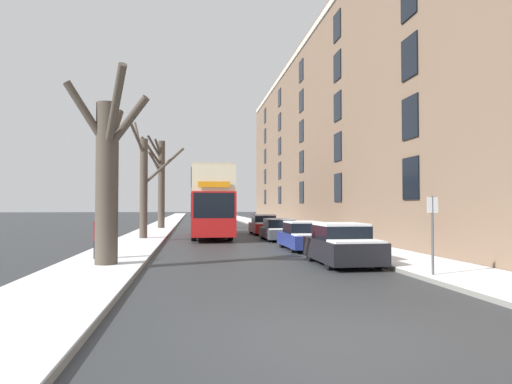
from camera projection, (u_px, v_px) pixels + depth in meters
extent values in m
plane|color=#303335|center=(344.00, 338.00, 7.10)|extent=(320.00, 320.00, 0.00)
cube|color=gray|center=(168.00, 222.00, 58.81)|extent=(2.87, 130.00, 0.13)
cube|color=white|center=(168.00, 221.00, 58.81)|extent=(2.84, 130.00, 0.03)
cube|color=gray|center=(251.00, 221.00, 60.31)|extent=(2.87, 130.00, 0.13)
cube|color=white|center=(251.00, 221.00, 60.31)|extent=(2.84, 130.00, 0.03)
cube|color=#7A604C|center=(353.00, 136.00, 39.16)|extent=(9.00, 54.96, 16.15)
cube|color=black|center=(411.00, 178.00, 19.22)|extent=(0.08, 1.40, 1.80)
cube|color=black|center=(338.00, 188.00, 28.80)|extent=(0.08, 1.40, 1.80)
cube|color=black|center=(302.00, 192.00, 38.37)|extent=(0.08, 1.40, 1.80)
cube|color=black|center=(280.00, 195.00, 47.95)|extent=(0.08, 1.40, 1.80)
cube|color=black|center=(265.00, 197.00, 57.52)|extent=(0.08, 1.40, 1.80)
cube|color=black|center=(410.00, 117.00, 19.30)|extent=(0.08, 1.40, 1.80)
cube|color=black|center=(338.00, 147.00, 28.88)|extent=(0.08, 1.40, 1.80)
cube|color=black|center=(301.00, 162.00, 38.45)|extent=(0.08, 1.40, 1.80)
cube|color=black|center=(280.00, 171.00, 48.03)|extent=(0.08, 1.40, 1.80)
cube|color=black|center=(265.00, 177.00, 57.60)|extent=(0.08, 1.40, 1.80)
cube|color=black|center=(409.00, 57.00, 19.39)|extent=(0.08, 1.40, 1.80)
cube|color=black|center=(338.00, 106.00, 28.96)|extent=(0.08, 1.40, 1.80)
cube|color=black|center=(301.00, 131.00, 38.53)|extent=(0.08, 1.40, 1.80)
cube|color=black|center=(280.00, 146.00, 48.11)|extent=(0.08, 1.40, 1.80)
cube|color=black|center=(265.00, 156.00, 57.68)|extent=(0.08, 1.40, 1.80)
cube|color=black|center=(337.00, 66.00, 29.04)|extent=(0.08, 1.40, 1.80)
cube|color=black|center=(301.00, 101.00, 38.62)|extent=(0.08, 1.40, 1.80)
cube|color=black|center=(280.00, 122.00, 48.19)|extent=(0.08, 1.40, 1.80)
cube|color=black|center=(265.00, 136.00, 57.77)|extent=(0.08, 1.40, 1.80)
cube|color=black|center=(337.00, 26.00, 29.12)|extent=(0.08, 1.40, 1.80)
cube|color=black|center=(301.00, 71.00, 38.70)|extent=(0.08, 1.40, 1.80)
cube|color=black|center=(280.00, 98.00, 48.27)|extent=(0.08, 1.40, 1.80)
cube|color=black|center=(265.00, 116.00, 57.85)|extent=(0.08, 1.40, 1.80)
cube|color=beige|center=(301.00, 47.00, 38.76)|extent=(0.12, 53.86, 0.44)
cylinder|color=#4C4238|center=(107.00, 186.00, 14.95)|extent=(0.72, 0.72, 5.46)
cylinder|color=#4C4238|center=(114.00, 131.00, 15.37)|extent=(0.60, 1.01, 1.58)
cylinder|color=#4C4238|center=(126.00, 124.00, 14.72)|extent=(1.60, 1.08, 1.76)
cylinder|color=#4C4238|center=(87.00, 115.00, 14.72)|extent=(1.48, 0.75, 2.13)
cylinder|color=#4C4238|center=(115.00, 110.00, 14.13)|extent=(1.06, 2.18, 2.47)
cylinder|color=#4C4238|center=(144.00, 190.00, 27.25)|extent=(0.46, 0.46, 6.10)
cylinder|color=#4C4238|center=(137.00, 138.00, 26.54)|extent=(0.86, 1.71, 1.86)
cylinder|color=#4C4238|center=(139.00, 142.00, 28.26)|extent=(0.98, 2.15, 2.81)
cylinder|color=#4C4238|center=(164.00, 166.00, 27.31)|extent=(2.48, 0.46, 2.29)
cylinder|color=#4C4238|center=(161.00, 185.00, 40.01)|extent=(0.59, 0.59, 7.80)
cylinder|color=#4C4238|center=(155.00, 148.00, 39.61)|extent=(1.37, 1.13, 2.13)
cylinder|color=#4C4238|center=(155.00, 163.00, 39.09)|extent=(1.16, 2.06, 1.78)
cylinder|color=#4C4238|center=(152.00, 152.00, 39.20)|extent=(1.80, 1.86, 2.49)
cylinder|color=#4C4238|center=(156.00, 165.00, 40.35)|extent=(1.25, 0.97, 2.13)
cylinder|color=#4C4238|center=(158.00, 148.00, 39.69)|extent=(0.78, 1.05, 1.64)
cube|color=red|center=(210.00, 213.00, 30.51)|extent=(2.49, 11.27, 2.54)
cube|color=beige|center=(210.00, 183.00, 30.57)|extent=(2.44, 11.05, 1.48)
cube|color=beige|center=(210.00, 171.00, 30.59)|extent=(2.44, 11.05, 0.12)
cube|color=black|center=(210.00, 206.00, 30.52)|extent=(2.52, 9.92, 1.32)
cube|color=black|center=(210.00, 182.00, 30.57)|extent=(2.52, 9.92, 1.12)
cube|color=black|center=(214.00, 205.00, 24.96)|extent=(2.24, 0.06, 1.39)
cube|color=orange|center=(214.00, 184.00, 24.99)|extent=(1.74, 0.05, 0.32)
cylinder|color=black|center=(194.00, 232.00, 26.98)|extent=(0.30, 1.11, 1.11)
cylinder|color=black|center=(230.00, 231.00, 27.27)|extent=(0.30, 1.11, 1.11)
cylinder|color=black|center=(194.00, 227.00, 33.45)|extent=(0.30, 1.11, 1.11)
cylinder|color=black|center=(223.00, 227.00, 33.75)|extent=(0.30, 1.11, 1.11)
cube|color=black|center=(342.00, 250.00, 15.96)|extent=(1.86, 3.91, 0.72)
cube|color=black|center=(341.00, 232.00, 16.14)|extent=(1.60, 1.95, 0.48)
cube|color=white|center=(341.00, 224.00, 16.15)|extent=(1.56, 1.86, 0.09)
cube|color=white|center=(356.00, 241.00, 14.60)|extent=(1.67, 1.02, 0.07)
cylinder|color=black|center=(330.00, 260.00, 14.68)|extent=(0.20, 0.65, 0.65)
cylinder|color=black|center=(378.00, 259.00, 14.91)|extent=(0.20, 0.65, 0.65)
cylinder|color=black|center=(311.00, 253.00, 17.00)|extent=(0.20, 0.65, 0.65)
cylinder|color=black|center=(353.00, 252.00, 17.23)|extent=(0.20, 0.65, 0.65)
cube|color=navy|center=(303.00, 240.00, 21.51)|extent=(1.77, 4.16, 0.60)
cube|color=black|center=(303.00, 228.00, 21.69)|extent=(1.52, 2.08, 0.50)
cube|color=white|center=(303.00, 222.00, 21.70)|extent=(1.48, 1.97, 0.07)
cube|color=white|center=(312.00, 235.00, 20.06)|extent=(1.59, 1.08, 0.06)
cylinder|color=black|center=(293.00, 245.00, 20.16)|extent=(0.20, 0.63, 0.63)
cylinder|color=black|center=(327.00, 245.00, 20.38)|extent=(0.20, 0.63, 0.63)
cylinder|color=black|center=(282.00, 241.00, 22.63)|extent=(0.20, 0.63, 0.63)
cylinder|color=black|center=(312.00, 241.00, 22.84)|extent=(0.20, 0.63, 0.63)
cube|color=#474C56|center=(279.00, 233.00, 27.47)|extent=(1.87, 4.07, 0.56)
cube|color=black|center=(279.00, 224.00, 27.65)|extent=(1.61, 2.04, 0.53)
cube|color=white|center=(279.00, 219.00, 27.66)|extent=(1.57, 1.93, 0.05)
cube|color=white|center=(284.00, 229.00, 26.05)|extent=(1.69, 1.06, 0.04)
cylinder|color=black|center=(269.00, 236.00, 26.15)|extent=(0.20, 0.65, 0.65)
cylinder|color=black|center=(297.00, 236.00, 26.38)|extent=(0.20, 0.65, 0.65)
cylinder|color=black|center=(263.00, 234.00, 28.56)|extent=(0.20, 0.65, 0.65)
cylinder|color=black|center=(288.00, 234.00, 28.79)|extent=(0.20, 0.65, 0.65)
cube|color=maroon|center=(264.00, 228.00, 33.35)|extent=(1.78, 3.96, 0.66)
cube|color=black|center=(264.00, 219.00, 33.53)|extent=(1.53, 1.98, 0.54)
cube|color=white|center=(264.00, 215.00, 33.54)|extent=(1.49, 1.88, 0.09)
cube|color=white|center=(267.00, 223.00, 31.97)|extent=(1.60, 1.03, 0.07)
cylinder|color=black|center=(256.00, 231.00, 32.06)|extent=(0.20, 0.64, 0.64)
cylinder|color=black|center=(277.00, 231.00, 32.28)|extent=(0.20, 0.64, 0.64)
cylinder|color=black|center=(251.00, 229.00, 34.41)|extent=(0.20, 0.64, 0.64)
cylinder|color=black|center=(272.00, 229.00, 34.63)|extent=(0.20, 0.64, 0.64)
cylinder|color=black|center=(101.00, 252.00, 16.55)|extent=(0.18, 0.18, 0.81)
cylinder|color=black|center=(96.00, 252.00, 16.43)|extent=(0.18, 0.18, 0.81)
cylinder|color=#59191E|center=(99.00, 231.00, 16.51)|extent=(0.38, 0.38, 0.70)
sphere|color=tan|center=(99.00, 218.00, 16.53)|extent=(0.22, 0.22, 0.22)
cylinder|color=#4C4F54|center=(433.00, 238.00, 12.62)|extent=(0.07, 0.07, 2.34)
cube|color=silver|center=(433.00, 205.00, 12.63)|extent=(0.32, 0.02, 0.44)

